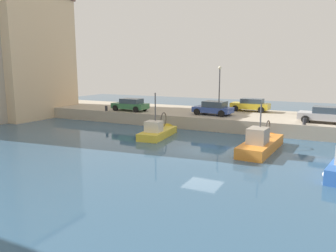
# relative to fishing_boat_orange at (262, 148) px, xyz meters

# --- Properties ---
(water_surface) EXTENTS (80.00, 80.00, 0.00)m
(water_surface) POSITION_rel_fishing_boat_orange_xyz_m (-2.07, 3.63, -0.15)
(water_surface) COLOR #335675
(water_surface) RESTS_ON ground
(quay_wall) EXTENTS (9.00, 56.00, 1.20)m
(quay_wall) POSITION_rel_fishing_boat_orange_xyz_m (9.43, 3.63, 0.45)
(quay_wall) COLOR #ADA08C
(quay_wall) RESTS_ON ground
(fishing_boat_orange) EXTENTS (7.09, 2.41, 4.15)m
(fishing_boat_orange) POSITION_rel_fishing_boat_orange_xyz_m (0.00, 0.00, 0.00)
(fishing_boat_orange) COLOR orange
(fishing_boat_orange) RESTS_ON ground
(fishing_boat_yellow) EXTENTS (5.75, 2.24, 4.57)m
(fishing_boat_yellow) POSITION_rel_fishing_boat_orange_xyz_m (1.11, 8.85, -0.02)
(fishing_boat_yellow) COLOR gold
(fishing_boat_yellow) RESTS_ON ground
(parked_car_silver) EXTENTS (2.23, 4.39, 1.38)m
(parked_car_silver) POSITION_rel_fishing_boat_orange_xyz_m (7.00, -3.94, 1.76)
(parked_car_silver) COLOR #B7B7BC
(parked_car_silver) RESTS_ON quay_wall
(parked_car_blue) EXTENTS (2.34, 4.00, 1.37)m
(parked_car_blue) POSITION_rel_fishing_boat_orange_xyz_m (7.44, 6.14, 1.75)
(parked_car_blue) COLOR #334C9E
(parked_car_blue) RESTS_ON quay_wall
(parked_car_yellow) EXTENTS (2.08, 4.10, 1.38)m
(parked_car_yellow) POSITION_rel_fishing_boat_orange_xyz_m (11.96, 3.46, 1.76)
(parked_car_yellow) COLOR gold
(parked_car_yellow) RESTS_ON quay_wall
(parked_car_green) EXTENTS (2.05, 3.98, 1.34)m
(parked_car_green) POSITION_rel_fishing_boat_orange_xyz_m (6.47, 15.26, 1.74)
(parked_car_green) COLOR #387547
(parked_car_green) RESTS_ON quay_wall
(mooring_bollard_south) EXTENTS (0.28, 0.28, 0.55)m
(mooring_bollard_south) POSITION_rel_fishing_boat_orange_xyz_m (5.28, -2.37, 1.32)
(mooring_bollard_south) COLOR #2D2D33
(mooring_bollard_south) RESTS_ON quay_wall
(mooring_bollard_mid) EXTENTS (0.28, 0.28, 0.55)m
(mooring_bollard_mid) POSITION_rel_fishing_boat_orange_xyz_m (5.28, 17.63, 1.32)
(mooring_bollard_mid) COLOR #2D2D33
(mooring_bollard_mid) RESTS_ON quay_wall
(quay_streetlamp) EXTENTS (0.36, 0.36, 4.83)m
(quay_streetlamp) POSITION_rel_fishing_boat_orange_xyz_m (10.93, 6.68, 4.30)
(quay_streetlamp) COLOR #38383D
(quay_streetlamp) RESTS_ON quay_wall
(waterfront_building_west) EXTENTS (9.85, 8.60, 14.44)m
(waterfront_building_west) POSITION_rel_fishing_boat_orange_xyz_m (4.40, 29.15, 7.09)
(waterfront_building_west) COLOR beige
(waterfront_building_west) RESTS_ON ground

